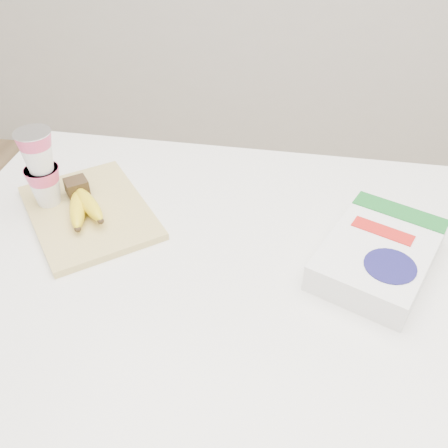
{
  "coord_description": "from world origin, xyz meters",
  "views": [
    {
      "loc": [
        0.06,
        -0.72,
        1.7
      ],
      "look_at": [
        -0.07,
        0.07,
        1.05
      ],
      "focal_mm": 40.0,
      "sensor_mm": 36.0,
      "label": 1
    }
  ],
  "objects_px": {
    "table": "(247,405)",
    "cutting_board": "(89,212)",
    "bananas": "(82,203)",
    "yogurt_stack": "(40,166)",
    "cereal_box": "(379,254)"
  },
  "relations": [
    {
      "from": "bananas",
      "to": "cereal_box",
      "type": "xyz_separation_m",
      "value": [
        0.63,
        -0.05,
        -0.01
      ]
    },
    {
      "from": "table",
      "to": "cutting_board",
      "type": "height_order",
      "value": "cutting_board"
    },
    {
      "from": "table",
      "to": "cereal_box",
      "type": "bearing_deg",
      "value": 10.13
    },
    {
      "from": "table",
      "to": "bananas",
      "type": "distance_m",
      "value": 0.68
    },
    {
      "from": "cutting_board",
      "to": "yogurt_stack",
      "type": "height_order",
      "value": "yogurt_stack"
    },
    {
      "from": "cutting_board",
      "to": "cereal_box",
      "type": "distance_m",
      "value": 0.62
    },
    {
      "from": "cutting_board",
      "to": "bananas",
      "type": "xyz_separation_m",
      "value": [
        -0.01,
        -0.01,
        0.03
      ]
    },
    {
      "from": "table",
      "to": "yogurt_stack",
      "type": "relative_size",
      "value": 7.54
    },
    {
      "from": "table",
      "to": "cereal_box",
      "type": "xyz_separation_m",
      "value": [
        0.24,
        0.04,
        0.54
      ]
    },
    {
      "from": "table",
      "to": "cutting_board",
      "type": "xyz_separation_m",
      "value": [
        -0.38,
        0.1,
        0.51
      ]
    },
    {
      "from": "bananas",
      "to": "cereal_box",
      "type": "distance_m",
      "value": 0.63
    },
    {
      "from": "cutting_board",
      "to": "cereal_box",
      "type": "bearing_deg",
      "value": -44.29
    },
    {
      "from": "cutting_board",
      "to": "cereal_box",
      "type": "xyz_separation_m",
      "value": [
        0.62,
        -0.06,
        0.02
      ]
    },
    {
      "from": "table",
      "to": "bananas",
      "type": "relative_size",
      "value": 7.52
    },
    {
      "from": "table",
      "to": "bananas",
      "type": "height_order",
      "value": "bananas"
    }
  ]
}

